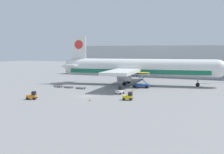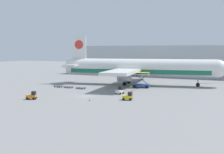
% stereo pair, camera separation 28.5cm
% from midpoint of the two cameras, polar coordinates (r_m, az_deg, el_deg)
% --- Properties ---
extents(ground_plane, '(400.00, 400.00, 0.00)m').
position_cam_midpoint_polar(ground_plane, '(81.84, -4.85, -3.53)').
color(ground_plane, gray).
extents(terminal_building, '(90.00, 18.20, 14.00)m').
position_cam_midpoint_polar(terminal_building, '(149.09, 10.13, 2.96)').
color(terminal_building, '#B2B7BC').
rests_on(terminal_building, ground_plane).
extents(airplane_main, '(57.64, 48.66, 17.00)m').
position_cam_midpoint_polar(airplane_main, '(107.60, 4.38, 1.65)').
color(airplane_main, white).
rests_on(airplane_main, ground_plane).
extents(scissor_lift_loader, '(5.65, 4.16, 4.89)m').
position_cam_midpoint_polar(scissor_lift_loader, '(100.13, 5.30, -0.87)').
color(scissor_lift_loader, '#284C99').
rests_on(scissor_lift_loader, ground_plane).
extents(baggage_tug_foreground, '(2.79, 2.38, 2.00)m').
position_cam_midpoint_polar(baggage_tug_foreground, '(78.78, -14.51, -3.36)').
color(baggage_tug_foreground, orange).
rests_on(baggage_tug_foreground, ground_plane).
extents(baggage_tug_mid, '(2.75, 2.25, 2.00)m').
position_cam_midpoint_polar(baggage_tug_mid, '(75.35, 2.85, -3.58)').
color(baggage_tug_mid, yellow).
rests_on(baggage_tug_mid, ground_plane).
extents(baggage_tug_far, '(1.89, 2.60, 2.00)m').
position_cam_midpoint_polar(baggage_tug_far, '(85.60, 1.36, -2.54)').
color(baggage_tug_far, silver).
rests_on(baggage_tug_far, ground_plane).
extents(baggage_dolly_lead, '(3.75, 1.72, 0.48)m').
position_cam_midpoint_polar(baggage_dolly_lead, '(102.65, -9.86, -1.63)').
color(baggage_dolly_lead, '#56565B').
rests_on(baggage_dolly_lead, ground_plane).
extents(baggage_dolly_second, '(3.75, 1.72, 0.48)m').
position_cam_midpoint_polar(baggage_dolly_second, '(100.24, -8.04, -1.76)').
color(baggage_dolly_second, '#56565B').
rests_on(baggage_dolly_second, ground_plane).
extents(baggage_dolly_third, '(3.75, 1.72, 0.48)m').
position_cam_midpoint_polar(baggage_dolly_third, '(97.35, -5.85, -1.94)').
color(baggage_dolly_third, '#56565B').
rests_on(baggage_dolly_third, ground_plane).
extents(ground_crew_near, '(0.37, 0.50, 1.81)m').
position_cam_midpoint_polar(ground_crew_near, '(80.61, 3.63, -2.88)').
color(ground_crew_near, black).
rests_on(ground_crew_near, ground_plane).
extents(traffic_cone_near, '(0.40, 0.40, 0.64)m').
position_cam_midpoint_polar(traffic_cone_near, '(74.48, -4.20, -4.13)').
color(traffic_cone_near, black).
rests_on(traffic_cone_near, ground_plane).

